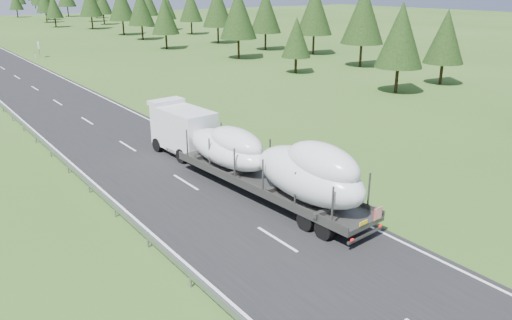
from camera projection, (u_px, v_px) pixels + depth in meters
highway_sign at (38, 46)px, 81.11m from camera, size 0.08×0.90×2.60m
tree_line_right at (145, 4)px, 118.85m from camera, size 28.01×300.50×12.34m
boat_truck at (250, 154)px, 29.02m from camera, size 3.71×19.61×4.28m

